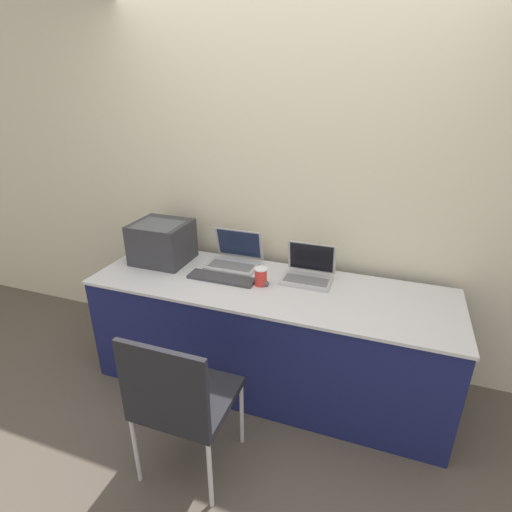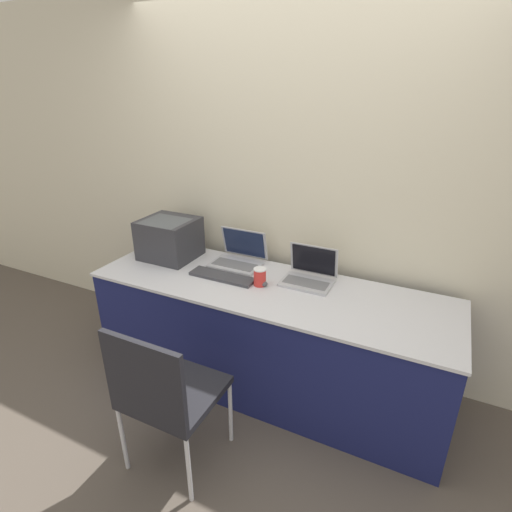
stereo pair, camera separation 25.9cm
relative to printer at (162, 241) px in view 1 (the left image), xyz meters
The scene contains 10 objects.
ground_plane 1.35m from the printer, 28.90° to the right, with size 14.00×14.00×0.00m, color brown.
wall_back 1.00m from the printer, 22.52° to the left, with size 8.00×0.05×2.60m.
table 1.02m from the printer, ahead, with size 2.38×0.74×0.77m.
printer is the anchor object (origin of this frame).
laptop_left 0.55m from the printer, 12.43° to the left, with size 0.36×0.29×0.24m.
laptop_right 1.08m from the printer, ahead, with size 0.33×0.26×0.23m.
external_keyboard 0.57m from the printer, 14.71° to the right, with size 0.46×0.13×0.02m.
coffee_cup 0.82m from the printer, ahead, with size 0.08×0.08×0.12m.
mouse 0.86m from the printer, ahead, with size 0.06×0.04×0.04m.
chair 1.25m from the printer, 55.53° to the right, with size 0.47×0.46×0.92m.
Camera 1 is at (0.70, -1.84, 1.98)m, focal length 28.00 mm.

